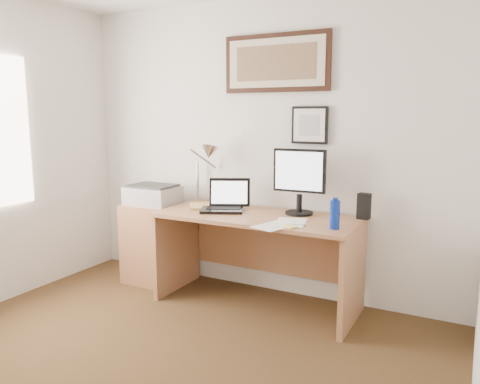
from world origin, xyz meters
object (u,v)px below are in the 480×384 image
Objects in this scene: water_bottle at (335,215)px; laptop at (225,204)px; desk at (261,241)px; printer at (153,195)px; side_cabinet at (154,243)px; lcd_monitor at (299,178)px; book at (190,206)px.

laptop is (-0.98, 0.19, -0.04)m from water_bottle.
desk is 1.11m from printer.
side_cabinet is 1.82m from water_bottle.
water_bottle is at bearing -20.19° from desk.
side_cabinet is at bearing 40.20° from printer.
side_cabinet is 1.08m from desk.
side_cabinet is at bearing 178.16° from laptop.
book is at bearing -169.44° from lcd_monitor.
book is 0.69m from desk.
book is at bearing -7.37° from side_cabinet.
desk is (1.07, 0.04, 0.15)m from side_cabinet.
water_bottle is at bearing -6.96° from printer.
laptop is (0.76, -0.02, 0.44)m from side_cabinet.
side_cabinet is 0.59m from book.
book is 0.53× the size of lcd_monitor.
laptop is at bearing -166.79° from lcd_monitor.
lcd_monitor is at bearing 4.86° from printer.
laptop is at bearing -169.02° from desk.
printer is (-1.75, 0.21, -0.03)m from water_bottle.
lcd_monitor reaches higher than side_cabinet.
laptop reaches higher than desk.
lcd_monitor is 1.18× the size of printer.
desk reaches higher than side_cabinet.
printer is (-1.07, -0.04, 0.30)m from desk.
lcd_monitor is 1.38m from printer.
book is (-1.31, 0.16, -0.09)m from water_bottle.
lcd_monitor is at bearing 4.85° from side_cabinet.
side_cabinet is 1.72× the size of laptop.
desk is 0.43m from laptop.
lcd_monitor reaches higher than desk.
laptop is 0.65m from lcd_monitor.
side_cabinet is 0.45m from printer.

